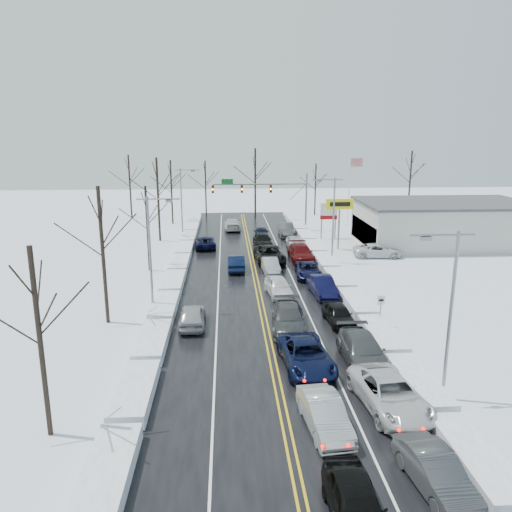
{
  "coord_description": "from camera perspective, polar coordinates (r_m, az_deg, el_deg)",
  "views": [
    {
      "loc": [
        -2.7,
        -40.96,
        13.7
      ],
      "look_at": [
        -0.03,
        3.37,
        2.5
      ],
      "focal_mm": 35.0,
      "sensor_mm": 36.0,
      "label": 1
    }
  ],
  "objects": [
    {
      "name": "tires_plus_sign",
      "position": [
        59.11,
        9.54,
        5.49
      ],
      "size": [
        3.2,
        0.34,
        6.0
      ],
      "color": "slate",
      "rests_on": "ground"
    },
    {
      "name": "streetlight_ne",
      "position": [
        52.8,
        8.65,
        4.85
      ],
      "size": [
        3.2,
        0.25,
        9.0
      ],
      "color": "slate",
      "rests_on": "ground"
    },
    {
      "name": "tree_left_b",
      "position": [
        36.67,
        -17.3,
        2.96
      ],
      "size": [
        4.0,
        4.0,
        10.0
      ],
      "color": "#2D231C",
      "rests_on": "ground"
    },
    {
      "name": "ground",
      "position": [
        43.27,
        0.31,
        -4.3
      ],
      "size": [
        160.0,
        160.0,
        0.0
      ],
      "primitive_type": "plane",
      "color": "silver",
      "rests_on": "ground"
    },
    {
      "name": "queued_car_7",
      "position": [
        60.38,
        0.76,
        1.04
      ],
      "size": [
        2.22,
        5.43,
        1.57
      ],
      "primitive_type": "imported",
      "rotation": [
        0.0,
        0.0,
        -0.0
      ],
      "color": "black",
      "rests_on": "ground"
    },
    {
      "name": "flagpole",
      "position": [
        73.58,
        10.73,
        7.84
      ],
      "size": [
        1.87,
        1.2,
        10.0
      ],
      "color": "silver",
      "rests_on": "ground"
    },
    {
      "name": "queued_car_6",
      "position": [
        53.38,
        1.55,
        -0.72
      ],
      "size": [
        3.28,
        6.38,
        1.72
      ],
      "primitive_type": "imported",
      "rotation": [
        0.0,
        0.0,
        0.07
      ],
      "color": "black",
      "rests_on": "ground"
    },
    {
      "name": "speed_limit_sign",
      "position": [
        36.75,
        14.08,
        -5.46
      ],
      "size": [
        0.55,
        0.09,
        2.35
      ],
      "color": "slate",
      "rests_on": "ground"
    },
    {
      "name": "road_surface",
      "position": [
        45.17,
        0.14,
        -3.5
      ],
      "size": [
        14.0,
        84.0,
        0.01
      ],
      "primitive_type": "cube",
      "color": "black",
      "rests_on": "ground"
    },
    {
      "name": "oncoming_car_0",
      "position": [
        50.51,
        -2.3,
        -1.6
      ],
      "size": [
        1.71,
        4.74,
        1.55
      ],
      "primitive_type": "imported",
      "rotation": [
        0.0,
        0.0,
        3.15
      ],
      "color": "black",
      "rests_on": "ground"
    },
    {
      "name": "oncoming_car_3",
      "position": [
        36.69,
        -7.25,
        -7.89
      ],
      "size": [
        1.92,
        4.64,
        1.57
      ],
      "primitive_type": "imported",
      "rotation": [
        0.0,
        0.0,
        3.16
      ],
      "color": "#9FA1A6",
      "rests_on": "ground"
    },
    {
      "name": "tree_left_d",
      "position": [
        63.85,
        -11.2,
        8.17
      ],
      "size": [
        4.2,
        4.2,
        10.5
      ],
      "color": "#2D231C",
      "rests_on": "ground"
    },
    {
      "name": "queued_car_5",
      "position": [
        49.56,
        1.64,
        -1.9
      ],
      "size": [
        1.81,
        4.42,
        1.42
      ],
      "primitive_type": "imported",
      "rotation": [
        0.0,
        0.0,
        0.07
      ],
      "color": "#93949A",
      "rests_on": "ground"
    },
    {
      "name": "queued_car_9",
      "position": [
        22.78,
        19.68,
        -23.76
      ],
      "size": [
        2.17,
        4.75,
        1.51
      ],
      "primitive_type": "imported",
      "rotation": [
        0.0,
        0.0,
        0.13
      ],
      "color": "#3B3D3F",
      "rests_on": "ground"
    },
    {
      "name": "parked_car_1",
      "position": [
        60.87,
        15.48,
        0.62
      ],
      "size": [
        2.44,
        5.42,
        1.54
      ],
      "primitive_type": "imported",
      "rotation": [
        0.0,
        0.0,
        0.05
      ],
      "color": "#3A3D3F",
      "rests_on": "ground"
    },
    {
      "name": "streetlight_se",
      "position": [
        26.8,
        21.07,
        -5.07
      ],
      "size": [
        3.2,
        0.25,
        9.0
      ],
      "color": "slate",
      "rests_on": "ground"
    },
    {
      "name": "queued_car_8",
      "position": [
        65.39,
        0.66,
        2.06
      ],
      "size": [
        1.79,
        4.2,
        1.41
      ],
      "primitive_type": "imported",
      "rotation": [
        0.0,
        0.0,
        -0.03
      ],
      "color": "black",
      "rests_on": "ground"
    },
    {
      "name": "oncoming_car_2",
      "position": [
        70.99,
        -2.72,
        3.01
      ],
      "size": [
        2.42,
        5.65,
        1.62
      ],
      "primitive_type": "imported",
      "rotation": [
        0.0,
        0.0,
        3.17
      ],
      "color": "silver",
      "rests_on": "ground"
    },
    {
      "name": "tree_far_c",
      "position": [
        80.32,
        -0.09,
        9.86
      ],
      "size": [
        4.4,
        4.4,
        11.0
      ],
      "color": "#2D231C",
      "rests_on": "ground"
    },
    {
      "name": "tree_left_a",
      "position": [
        23.73,
        -23.83,
        -5.31
      ],
      "size": [
        3.6,
        3.6,
        9.0
      ],
      "color": "#2D231C",
      "rests_on": "ground"
    },
    {
      "name": "dealership_building",
      "position": [
        65.65,
        20.63,
        3.56
      ],
      "size": [
        20.4,
        12.4,
        5.3
      ],
      "color": "#B7B7B2",
      "rests_on": "ground"
    },
    {
      "name": "tree_far_e",
      "position": [
        87.75,
        17.28,
        9.37
      ],
      "size": [
        4.2,
        4.2,
        10.5
      ],
      "color": "#2D231C",
      "rests_on": "ground"
    },
    {
      "name": "queued_car_16",
      "position": [
        59.89,
        4.36,
        0.89
      ],
      "size": [
        1.71,
        4.25,
        1.45
      ],
      "primitive_type": "imported",
      "rotation": [
        0.0,
        0.0,
        0.0
      ],
      "color": "#BBBBBD",
      "rests_on": "ground"
    },
    {
      "name": "streetlight_sw",
      "position": [
        38.31,
        -11.77,
        1.2
      ],
      "size": [
        3.2,
        0.25,
        9.0
      ],
      "color": "slate",
      "rests_on": "ground"
    },
    {
      "name": "used_vehicles_sign",
      "position": [
        65.16,
        8.31,
        4.84
      ],
      "size": [
        2.2,
        0.22,
        4.65
      ],
      "color": "slate",
      "rests_on": "ground"
    },
    {
      "name": "snow_bank_right",
      "position": [
        46.25,
        9.6,
        -3.28
      ],
      "size": [
        1.86,
        72.0,
        0.76
      ],
      "primitive_type": "cube",
      "color": "white",
      "rests_on": "ground"
    },
    {
      "name": "parked_car_0",
      "position": [
        57.2,
        13.69,
        -0.11
      ],
      "size": [
        5.56,
        2.9,
        1.49
      ],
      "primitive_type": "imported",
      "rotation": [
        0.0,
        0.0,
        1.49
      ],
      "color": "white",
      "rests_on": "ground"
    },
    {
      "name": "tree_left_e",
      "position": [
        75.72,
        -9.69,
        8.6
      ],
      "size": [
        3.8,
        3.8,
        9.5
      ],
      "color": "#2D231C",
      "rests_on": "ground"
    },
    {
      "name": "tree_far_a",
      "position": [
        82.66,
        -14.29,
        9.07
      ],
      "size": [
        4.0,
        4.0,
        10.0
      ],
      "color": "#2D231C",
      "rests_on": "ground"
    },
    {
      "name": "tree_far_d",
      "position": [
        83.14,
        6.83,
        8.7
      ],
      "size": [
        3.4,
        3.4,
        8.5
      ],
      "color": "#2D231C",
      "rests_on": "ground"
    },
    {
      "name": "queued_car_3",
      "position": [
        35.87,
        3.69,
        -8.33
      ],
      "size": [
        2.77,
        5.85,
        1.65
      ],
      "primitive_type": "imported",
      "rotation": [
        0.0,
        0.0,
        -0.08
      ],
      "color": "#393C3E",
      "rests_on": "ground"
    },
    {
      "name": "parked_car_2",
      "position": [
        66.78,
        12.11,
        2.0
      ],
      "size": [
        2.41,
        5.02,
        1.65
      ],
      "primitive_type": "imported",
      "rotation": [
        0.0,
        0.0,
        3.24
      ],
      "color": "black",
      "rests_on": "ground"
    },
    {
      "name": "queued_car_10",
      "position": [
        27.3,
        14.95,
        -16.5
      ],
      "size": [
        3.42,
        6.24,
        1.66
      ],
      "primitive_type": "imported",
      "rotation": [
        0.0,
        0.0,
        0.11
      ],
      "color": "silver",
      "rests_on": "ground"
    },
    {
      "name": "queued_car_2",
      "position": [
        30.49,
        5.7,
        -12.62
      ],
      "size": [
        3.12,
        6.06,
        1.63
      ],
      "primitive_type": "imported",
      "rotation": [
        0.0,
        0.0,
        0.07
      ],
      "color": "black",
      "rests_on": "ground"
    },
    {
      "name": "tree_far_b",
      "position": [
        82.36,
        -5.8,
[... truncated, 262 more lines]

